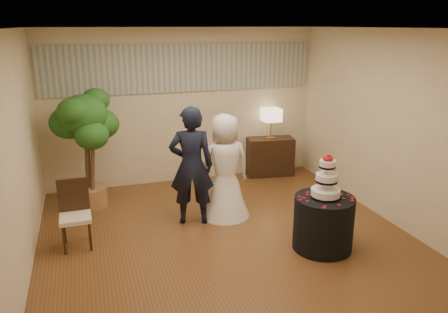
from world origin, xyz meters
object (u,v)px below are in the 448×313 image
object	(u,v)px
cake_table	(323,223)
table_lamp	(271,124)
ficus_tree	(87,149)
wedding_cake	(327,176)
bride	(225,166)
side_chair	(75,216)
groom	(191,166)
console	(270,157)

from	to	relation	value
cake_table	table_lamp	distance (m)	3.04
ficus_tree	cake_table	bearing A→B (deg)	-39.63
cake_table	wedding_cake	distance (m)	0.65
bride	side_chair	bearing A→B (deg)	5.88
groom	ficus_tree	distance (m)	1.78
table_lamp	side_chair	bearing A→B (deg)	-152.14
bride	ficus_tree	size ratio (longest dim) A/B	0.83
cake_table	wedding_cake	size ratio (longest dim) A/B	1.33
ficus_tree	table_lamp	bearing A→B (deg)	9.25
wedding_cake	console	distance (m)	3.04
cake_table	groom	bearing A→B (deg)	137.76
bride	side_chair	distance (m)	2.23
wedding_cake	groom	bearing A→B (deg)	137.76
groom	ficus_tree	bearing A→B (deg)	-23.09
side_chair	wedding_cake	bearing A→B (deg)	-19.47
cake_table	table_lamp	bearing A→B (deg)	79.83
groom	cake_table	distance (m)	2.01
cake_table	table_lamp	xyz separation A→B (m)	(0.52, 2.92, 0.67)
console	side_chair	distance (m)	4.08
side_chair	groom	bearing A→B (deg)	8.76
groom	cake_table	bearing A→B (deg)	151.45
bride	cake_table	size ratio (longest dim) A/B	2.06
wedding_cake	ficus_tree	bearing A→B (deg)	140.37
cake_table	side_chair	bearing A→B (deg)	161.69
groom	bride	world-z (taller)	groom
table_lamp	ficus_tree	size ratio (longest dim) A/B	0.30
console	ficus_tree	size ratio (longest dim) A/B	0.46
cake_table	side_chair	world-z (taller)	side_chair
bride	table_lamp	xyz separation A→B (m)	(1.43, 1.54, 0.23)
bride	cake_table	xyz separation A→B (m)	(0.90, -1.39, -0.44)
cake_table	side_chair	distance (m)	3.24
table_lamp	side_chair	xyz separation A→B (m)	(-3.60, -1.90, -0.58)
wedding_cake	table_lamp	distance (m)	2.97
table_lamp	side_chair	distance (m)	4.12
bride	cake_table	world-z (taller)	bride
cake_table	ficus_tree	world-z (taller)	ficus_tree
console	table_lamp	world-z (taller)	table_lamp
wedding_cake	table_lamp	size ratio (longest dim) A/B	1.01
ficus_tree	wedding_cake	bearing A→B (deg)	-39.63
wedding_cake	table_lamp	xyz separation A→B (m)	(0.52, 2.92, 0.02)
ficus_tree	side_chair	xyz separation A→B (m)	(-0.22, -1.35, -0.51)
ficus_tree	side_chair	distance (m)	1.46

